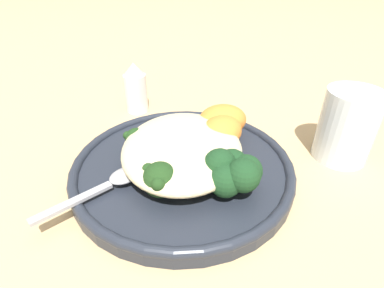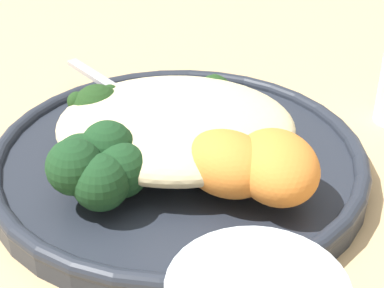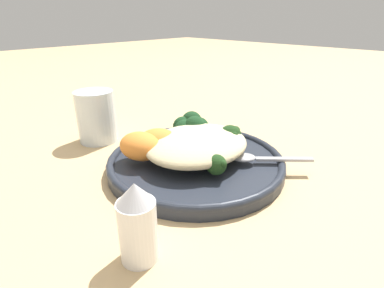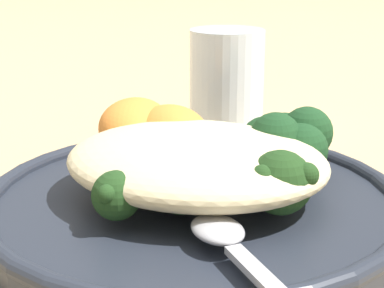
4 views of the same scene
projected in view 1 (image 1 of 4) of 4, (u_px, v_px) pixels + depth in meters
name	position (u px, v px, depth m)	size (l,w,h in m)	color
ground_plane	(183.00, 171.00, 0.38)	(4.00, 4.00, 0.00)	tan
plate	(185.00, 167.00, 0.37)	(0.27, 0.27, 0.02)	#232833
quinoa_mound	(185.00, 148.00, 0.35)	(0.17, 0.14, 0.04)	beige
broccoli_stalk_0	(153.00, 142.00, 0.38)	(0.04, 0.10, 0.03)	#ADC675
broccoli_stalk_1	(157.00, 153.00, 0.36)	(0.04, 0.08, 0.03)	#ADC675
broccoli_stalk_2	(164.00, 176.00, 0.31)	(0.10, 0.06, 0.04)	#ADC675
broccoli_stalk_3	(195.00, 163.00, 0.34)	(0.10, 0.04, 0.03)	#ADC675
sweet_potato_chunk_0	(221.00, 132.00, 0.38)	(0.06, 0.05, 0.04)	orange
sweet_potato_chunk_1	(222.00, 120.00, 0.41)	(0.07, 0.05, 0.04)	orange
kale_tuft	(233.00, 171.00, 0.31)	(0.06, 0.06, 0.04)	#193D1E
spoon	(113.00, 182.00, 0.33)	(0.10, 0.10, 0.01)	#A3A3A8
water_glass	(347.00, 126.00, 0.38)	(0.07, 0.07, 0.09)	silver
salt_shaker	(136.00, 88.00, 0.50)	(0.04, 0.04, 0.08)	white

